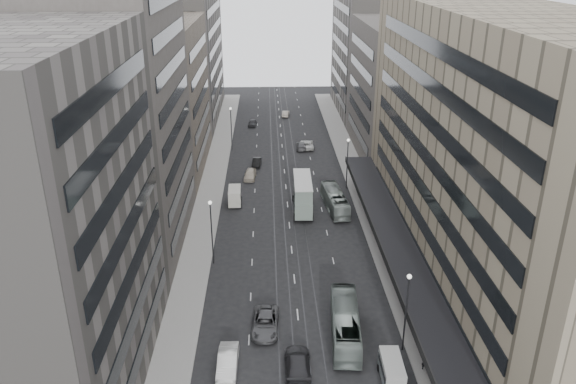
{
  "coord_description": "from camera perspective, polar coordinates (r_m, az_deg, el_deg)",
  "views": [
    {
      "loc": [
        -2.91,
        -47.93,
        34.9
      ],
      "look_at": [
        -0.34,
        18.39,
        6.57
      ],
      "focal_mm": 35.0,
      "sensor_mm": 36.0,
      "label": 1
    }
  ],
  "objects": [
    {
      "name": "sedan_2",
      "position": [
        57.71,
        -2.31,
        -13.15
      ],
      "size": [
        2.9,
        5.79,
        1.57
      ],
      "primitive_type": "imported",
      "rotation": [
        0.0,
        0.0,
        -0.05
      ],
      "color": "#4E4D50",
      "rests_on": "ground"
    },
    {
      "name": "pedestrian",
      "position": [
        54.25,
        13.73,
        -16.41
      ],
      "size": [
        0.6,
        0.4,
        1.62
      ],
      "primitive_type": "imported",
      "rotation": [
        0.0,
        0.0,
        3.16
      ],
      "color": "black",
      "rests_on": "sidewalk_right"
    },
    {
      "name": "sedan_1",
      "position": [
        53.33,
        -6.15,
        -16.76
      ],
      "size": [
        1.86,
        5.06,
        1.66
      ],
      "primitive_type": "imported",
      "rotation": [
        0.0,
        0.0,
        -0.02
      ],
      "color": "silver",
      "rests_on": "ground"
    },
    {
      "name": "bus_near",
      "position": [
        56.65,
        5.84,
        -13.13
      ],
      "size": [
        3.45,
        11.11,
        3.05
      ],
      "primitive_type": "imported",
      "rotation": [
        0.0,
        0.0,
        3.06
      ],
      "color": "gray",
      "rests_on": "ground"
    },
    {
      "name": "building_right_mid",
      "position": [
        105.39,
        11.4,
        10.11
      ],
      "size": [
        15.0,
        28.0,
        24.0
      ],
      "primitive_type": "cube",
      "color": "#45413C",
      "rests_on": "ground"
    },
    {
      "name": "sidewalk_right",
      "position": [
        93.46,
        7.12,
        1.05
      ],
      "size": [
        4.0,
        125.0,
        0.15
      ],
      "primitive_type": "cube",
      "color": "gray",
      "rests_on": "ground"
    },
    {
      "name": "vw_microbus",
      "position": [
        52.3,
        10.51,
        -17.37
      ],
      "size": [
        2.08,
        4.32,
        2.3
      ],
      "rotation": [
        0.0,
        0.0,
        -0.03
      ],
      "color": "slate",
      "rests_on": "ground"
    },
    {
      "name": "department_store",
      "position": [
        64.19,
        20.25,
        3.53
      ],
      "size": [
        19.2,
        60.0,
        30.0
      ],
      "color": "gray",
      "rests_on": "ground"
    },
    {
      "name": "lamp_left_near",
      "position": [
        67.23,
        -7.8,
        -3.33
      ],
      "size": [
        0.44,
        0.44,
        8.32
      ],
      "color": "#262628",
      "rests_on": "ground"
    },
    {
      "name": "sedan_4",
      "position": [
        94.13,
        -3.87,
        1.81
      ],
      "size": [
        2.25,
        4.75,
        1.57
      ],
      "primitive_type": "imported",
      "rotation": [
        0.0,
        0.0,
        -0.09
      ],
      "color": "#BCAF9B",
      "rests_on": "ground"
    },
    {
      "name": "sidewalk_left",
      "position": [
        92.71,
        -7.69,
        0.83
      ],
      "size": [
        4.0,
        125.0,
        0.15
      ],
      "primitive_type": "cube",
      "color": "gray",
      "rests_on": "ground"
    },
    {
      "name": "lamp_left_far",
      "position": [
        107.35,
        -5.81,
        6.93
      ],
      "size": [
        0.44,
        0.44,
        8.32
      ],
      "color": "#262628",
      "rests_on": "ground"
    },
    {
      "name": "lamp_right_near",
      "position": [
        53.71,
        11.97,
        -11.04
      ],
      "size": [
        0.44,
        0.44,
        8.32
      ],
      "color": "#262628",
      "rests_on": "ground"
    },
    {
      "name": "building_left_d",
      "position": [
        129.98,
        -10.71,
        13.47
      ],
      "size": [
        15.0,
        38.0,
        28.0
      ],
      "primitive_type": "cube",
      "color": "slate",
      "rests_on": "ground"
    },
    {
      "name": "building_right_far",
      "position": [
        133.85,
        8.56,
        13.88
      ],
      "size": [
        15.0,
        32.0,
        28.0
      ],
      "primitive_type": "cube",
      "color": "slate",
      "rests_on": "ground"
    },
    {
      "name": "building_left_c",
      "position": [
        98.34,
        -13.24,
        9.34
      ],
      "size": [
        15.0,
        28.0,
        25.0
      ],
      "primitive_type": "cube",
      "color": "#685C51",
      "rests_on": "ground"
    },
    {
      "name": "sedan_7",
      "position": [
        108.64,
        1.39,
        4.76
      ],
      "size": [
        2.18,
        4.95,
        1.42
      ],
      "primitive_type": "imported",
      "rotation": [
        0.0,
        0.0,
        3.1
      ],
      "color": "#525254",
      "rests_on": "ground"
    },
    {
      "name": "double_decker",
      "position": [
        81.59,
        1.49,
        -0.18
      ],
      "size": [
        2.93,
        9.02,
        4.91
      ],
      "rotation": [
        0.0,
        0.0,
        -0.02
      ],
      "color": "gray",
      "rests_on": "ground"
    },
    {
      "name": "building_left_a",
      "position": [
        48.34,
        -24.65,
        -3.47
      ],
      "size": [
        15.0,
        28.0,
        30.0
      ],
      "primitive_type": "cube",
      "color": "slate",
      "rests_on": "ground"
    },
    {
      "name": "sedan_9",
      "position": [
        131.13,
        -0.23,
        7.98
      ],
      "size": [
        1.91,
        4.18,
        1.33
      ],
      "primitive_type": "imported",
      "rotation": [
        0.0,
        0.0,
        3.01
      ],
      "color": "#A99B8C",
      "rests_on": "ground"
    },
    {
      "name": "panel_van",
      "position": [
        84.39,
        -5.44,
        -0.38
      ],
      "size": [
        2.1,
        4.12,
        2.56
      ],
      "rotation": [
        0.0,
        0.0,
        0.03
      ],
      "color": "#B9B8A7",
      "rests_on": "ground"
    },
    {
      "name": "building_left_b",
      "position": [
        71.74,
        -17.32,
        7.61
      ],
      "size": [
        15.0,
        26.0,
        34.0
      ],
      "primitive_type": "cube",
      "color": "#45413C",
      "rests_on": "ground"
    },
    {
      "name": "sedan_3",
      "position": [
        52.75,
        1.0,
        -17.11
      ],
      "size": [
        2.47,
        5.87,
        1.69
      ],
      "primitive_type": "imported",
      "rotation": [
        0.0,
        0.0,
        3.12
      ],
      "color": "#252527",
      "rests_on": "ground"
    },
    {
      "name": "sedan_5",
      "position": [
        99.92,
        -3.19,
        3.04
      ],
      "size": [
        1.74,
        4.2,
        1.35
      ],
      "primitive_type": "imported",
      "rotation": [
        0.0,
        0.0,
        -0.08
      ],
      "color": "black",
      "rests_on": "ground"
    },
    {
      "name": "sedan_8",
      "position": [
        123.81,
        -3.64,
        7.03
      ],
      "size": [
        1.98,
        4.23,
        1.4
      ],
      "primitive_type": "imported",
      "rotation": [
        0.0,
        0.0,
        -0.08
      ],
      "color": "#28282A",
      "rests_on": "ground"
    },
    {
      "name": "ground",
      "position": [
        59.37,
        1.04,
        -12.9
      ],
      "size": [
        220.0,
        220.0,
        0.0
      ],
      "primitive_type": "plane",
      "color": "black",
      "rests_on": "ground"
    },
    {
      "name": "lamp_right_far",
      "position": [
        88.99,
        6.06,
        3.49
      ],
      "size": [
        0.44,
        0.44,
        8.32
      ],
      "color": "#262628",
      "rests_on": "ground"
    },
    {
      "name": "sedan_6",
      "position": [
        109.09,
        1.95,
        4.85
      ],
      "size": [
        2.56,
        5.36,
        1.48
      ],
      "primitive_type": "imported",
      "rotation": [
        0.0,
        0.0,
        3.12
      ],
      "color": "silver",
      "rests_on": "ground"
    },
    {
      "name": "bus_far",
      "position": [
        82.72,
        4.79,
        -0.84
      ],
      "size": [
        3.39,
        10.49,
        2.87
      ],
      "primitive_type": "imported",
      "rotation": [
        0.0,
        0.0,
        3.24
      ],
      "color": "gray",
      "rests_on": "ground"
    }
  ]
}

